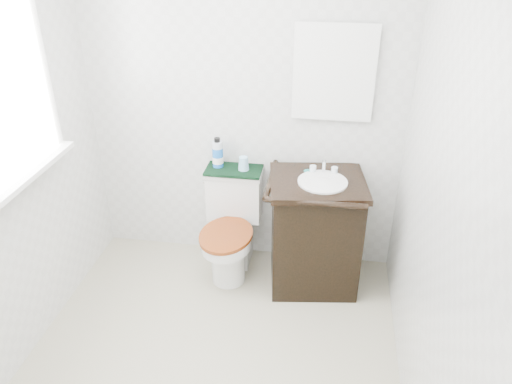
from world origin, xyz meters
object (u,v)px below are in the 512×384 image
(toilet, at_px, (232,230))
(trash_bin, at_px, (300,257))
(cup, at_px, (244,163))
(vanity, at_px, (315,230))
(mouthwash_bottle, at_px, (218,154))

(toilet, distance_m, trash_bin, 0.53)
(toilet, bearing_deg, trash_bin, -1.68)
(toilet, height_order, cup, cup)
(vanity, distance_m, mouthwash_bottle, 0.86)
(vanity, relative_size, trash_bin, 3.07)
(trash_bin, bearing_deg, cup, 162.27)
(mouthwash_bottle, height_order, cup, mouthwash_bottle)
(cup, bearing_deg, trash_bin, -17.73)
(toilet, distance_m, vanity, 0.61)
(toilet, bearing_deg, vanity, -6.41)
(vanity, bearing_deg, trash_bin, 151.68)
(toilet, relative_size, vanity, 0.81)
(trash_bin, bearing_deg, mouthwash_bottle, 165.45)
(toilet, height_order, trash_bin, toilet)
(vanity, relative_size, mouthwash_bottle, 4.24)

